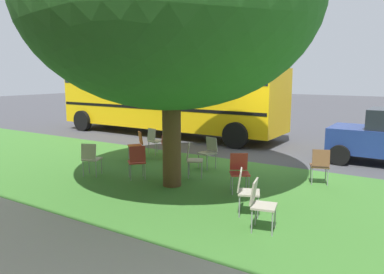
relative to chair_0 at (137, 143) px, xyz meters
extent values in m
plane|color=#424247|center=(-3.10, -1.78, -0.52)|extent=(80.00, 80.00, 0.00)
cube|color=#3D752D|center=(-3.10, 1.42, -0.52)|extent=(48.00, 6.00, 0.01)
cube|color=#ADA89E|center=(-3.10, 5.82, -0.51)|extent=(48.00, 2.80, 0.01)
cylinder|color=brown|center=(-2.54, 1.69, 0.83)|extent=(0.44, 0.44, 2.70)
cube|color=#C64C1E|center=(0.04, 0.06, -0.08)|extent=(0.58, 0.57, 0.04)
cube|color=#C64C1E|center=(-0.07, -0.08, 0.16)|extent=(0.37, 0.31, 0.40)
cylinder|color=gray|center=(0.29, 0.08, -0.31)|extent=(0.02, 0.02, 0.42)
cylinder|color=gray|center=(0.01, 0.30, -0.31)|extent=(0.02, 0.02, 0.42)
cylinder|color=gray|center=(0.08, -0.19, -0.31)|extent=(0.02, 0.02, 0.42)
cylinder|color=gray|center=(-0.20, 0.03, -0.31)|extent=(0.02, 0.02, 0.42)
cube|color=brown|center=(-5.48, -0.38, -0.08)|extent=(0.53, 0.52, 0.04)
cube|color=brown|center=(-5.54, -0.21, 0.16)|extent=(0.40, 0.22, 0.40)
cylinder|color=gray|center=(-5.59, -0.60, -0.31)|extent=(0.02, 0.02, 0.42)
cylinder|color=gray|center=(-5.25, -0.47, -0.31)|extent=(0.02, 0.02, 0.42)
cylinder|color=gray|center=(-5.71, -0.28, -0.31)|extent=(0.02, 0.02, 0.42)
cylinder|color=gray|center=(-5.37, -0.15, -0.31)|extent=(0.02, 0.02, 0.42)
cube|color=#ADA393|center=(-4.87, 2.45, -0.08)|extent=(0.53, 0.54, 0.04)
cube|color=#ADA393|center=(-4.70, 2.52, 0.16)|extent=(0.24, 0.40, 0.40)
cylinder|color=gray|center=(-5.10, 2.55, -0.31)|extent=(0.02, 0.02, 0.42)
cylinder|color=gray|center=(-4.95, 2.22, -0.31)|extent=(0.02, 0.02, 0.42)
cylinder|color=gray|center=(-4.78, 2.68, -0.31)|extent=(0.02, 0.02, 0.42)
cylinder|color=gray|center=(-4.64, 2.35, -0.31)|extent=(0.02, 0.02, 0.42)
cube|color=#B7332D|center=(-4.15, 1.32, -0.08)|extent=(0.57, 0.57, 0.04)
cube|color=#B7332D|center=(-4.05, 1.17, 0.16)|extent=(0.38, 0.29, 0.40)
cylinder|color=gray|center=(-4.09, 1.56, -0.31)|extent=(0.02, 0.02, 0.42)
cylinder|color=gray|center=(-4.39, 1.37, -0.31)|extent=(0.02, 0.02, 0.42)
cylinder|color=gray|center=(-3.90, 1.28, -0.31)|extent=(0.02, 0.02, 0.42)
cylinder|color=gray|center=(-4.20, 1.08, -0.31)|extent=(0.02, 0.02, 0.42)
cube|color=#B7332D|center=(-0.77, -0.69, -0.08)|extent=(0.56, 0.55, 0.04)
cube|color=#B7332D|center=(-0.68, -0.53, 0.16)|extent=(0.39, 0.27, 0.40)
cylinder|color=gray|center=(-1.01, -0.74, -0.31)|extent=(0.02, 0.02, 0.42)
cylinder|color=gray|center=(-0.70, -0.92, -0.31)|extent=(0.02, 0.02, 0.42)
cylinder|color=gray|center=(-0.84, -0.45, -0.31)|extent=(0.02, 0.02, 0.42)
cylinder|color=gray|center=(-0.53, -0.63, -0.31)|extent=(0.02, 0.02, 0.42)
cube|color=#ADA393|center=(0.01, -0.96, -0.08)|extent=(0.51, 0.50, 0.04)
cube|color=#ADA393|center=(0.06, -0.79, 0.16)|extent=(0.41, 0.19, 0.40)
cylinder|color=gray|center=(-0.21, -1.08, -0.31)|extent=(0.02, 0.02, 0.42)
cylinder|color=gray|center=(0.13, -1.17, -0.31)|extent=(0.02, 0.02, 0.42)
cylinder|color=gray|center=(-0.12, -0.75, -0.31)|extent=(0.02, 0.02, 0.42)
cylinder|color=gray|center=(0.23, -0.85, -0.31)|extent=(0.02, 0.02, 0.42)
cube|color=#ADA393|center=(-2.41, -0.20, -0.08)|extent=(0.51, 0.50, 0.04)
cube|color=#ADA393|center=(-2.46, -0.38, 0.16)|extent=(0.41, 0.19, 0.40)
cylinder|color=gray|center=(-2.19, -0.09, -0.31)|extent=(0.02, 0.02, 0.42)
cylinder|color=gray|center=(-2.54, 0.01, -0.31)|extent=(0.02, 0.02, 0.42)
cylinder|color=gray|center=(-2.28, -0.42, -0.31)|extent=(0.02, 0.02, 0.42)
cylinder|color=gray|center=(-2.63, -0.32, -0.31)|extent=(0.02, 0.02, 0.42)
cube|color=#B7332D|center=(-1.44, 1.69, -0.08)|extent=(0.58, 0.58, 0.04)
cube|color=#B7332D|center=(-1.57, 1.81, 0.16)|extent=(0.33, 0.35, 0.40)
cylinder|color=gray|center=(-1.43, 1.45, -0.31)|extent=(0.02, 0.02, 0.42)
cylinder|color=gray|center=(-1.19, 1.71, -0.31)|extent=(0.02, 0.02, 0.42)
cylinder|color=gray|center=(-1.69, 1.67, -0.31)|extent=(0.02, 0.02, 0.42)
cylinder|color=gray|center=(-1.45, 1.94, -0.31)|extent=(0.02, 0.02, 0.42)
cube|color=#ADA393|center=(-2.61, 0.75, -0.08)|extent=(0.55, 0.56, 0.04)
cube|color=#ADA393|center=(-2.45, 0.84, 0.16)|extent=(0.27, 0.39, 0.40)
cylinder|color=gray|center=(-2.84, 0.82, -0.31)|extent=(0.02, 0.02, 0.42)
cylinder|color=gray|center=(-2.67, 0.51, -0.31)|extent=(0.02, 0.02, 0.42)
cylinder|color=gray|center=(-2.55, 0.99, -0.31)|extent=(0.02, 0.02, 0.42)
cylinder|color=gray|center=(-2.37, 0.68, -0.31)|extent=(0.02, 0.02, 0.42)
cube|color=#ADA393|center=(-0.23, 2.08, -0.08)|extent=(0.54, 0.53, 0.04)
cube|color=#ADA393|center=(-0.30, 2.25, 0.16)|extent=(0.40, 0.23, 0.40)
cylinder|color=gray|center=(-0.34, 1.85, -0.31)|extent=(0.02, 0.02, 0.42)
cylinder|color=gray|center=(0.00, 1.99, -0.31)|extent=(0.02, 0.02, 0.42)
cylinder|color=gray|center=(-0.46, 2.17, -0.31)|extent=(0.02, 0.02, 0.42)
cylinder|color=gray|center=(-0.13, 2.30, -0.31)|extent=(0.02, 0.02, 0.42)
cube|color=#ADA393|center=(-5.39, 3.00, -0.08)|extent=(0.48, 0.50, 0.04)
cube|color=#ADA393|center=(-5.21, 3.04, 0.16)|extent=(0.17, 0.41, 0.40)
cylinder|color=gray|center=(-5.59, 3.14, -0.31)|extent=(0.02, 0.02, 0.42)
cylinder|color=gray|center=(-5.51, 2.79, -0.31)|extent=(0.02, 0.02, 0.42)
cylinder|color=gray|center=(-5.26, 3.21, -0.31)|extent=(0.02, 0.02, 0.42)
cylinder|color=gray|center=(-5.18, 2.86, -0.31)|extent=(0.02, 0.02, 0.42)
cylinder|color=black|center=(-5.51, -2.61, -0.22)|extent=(0.60, 0.18, 0.60)
cylinder|color=black|center=(-5.51, -4.35, -0.22)|extent=(0.60, 0.18, 0.60)
cube|color=yellow|center=(2.17, -4.50, 1.11)|extent=(10.40, 2.44, 2.50)
cube|color=black|center=(2.17, -4.50, 0.76)|extent=(10.30, 2.46, 0.12)
cube|color=black|center=(2.17, -4.50, 2.01)|extent=(10.30, 2.46, 0.56)
cylinder|color=black|center=(6.17, -3.24, -0.04)|extent=(0.96, 0.28, 0.96)
cylinder|color=black|center=(6.17, -5.76, -0.04)|extent=(0.96, 0.28, 0.96)
cylinder|color=black|center=(-1.83, -3.24, -0.04)|extent=(0.96, 0.28, 0.96)
cylinder|color=black|center=(-1.83, -5.76, -0.04)|extent=(0.96, 0.28, 0.96)
camera|label=1|loc=(-7.58, 8.72, 2.12)|focal=34.77mm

